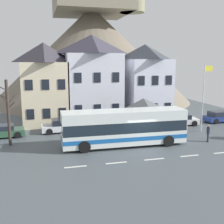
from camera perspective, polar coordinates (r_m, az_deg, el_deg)
ground_plane at (r=24.25m, az=5.91°, el=-7.38°), size 40.00×60.00×0.07m
townhouse_00 at (r=33.77m, az=-13.63°, el=5.67°), size 5.11×6.29×9.45m
townhouse_01 at (r=34.20m, az=-4.09°, el=6.82°), size 6.46×6.02×10.43m
townhouse_02 at (r=36.68m, az=6.64°, el=6.24°), size 5.23×7.05×9.43m
hilltop_castle at (r=52.67m, az=-4.03°, el=12.26°), size 35.96×35.96×26.07m
transit_bus at (r=24.35m, az=2.53°, el=-3.28°), size 10.92×2.77×3.16m
bus_shelter at (r=28.60m, az=6.45°, el=1.57°), size 3.60×3.60×3.61m
parked_car_00 at (r=29.23m, az=-21.49°, el=-3.67°), size 4.08×2.26×1.22m
parked_car_01 at (r=33.34m, az=13.89°, el=-1.54°), size 4.05×2.32×1.25m
parked_car_02 at (r=29.75m, az=-9.99°, el=-2.73°), size 4.38×2.12×1.37m
parked_car_03 at (r=31.22m, az=6.57°, el=-1.97°), size 4.60×2.09×1.41m
parked_car_04 at (r=36.59m, az=21.45°, el=-0.85°), size 4.52×2.17×1.33m
pedestrian_00 at (r=28.42m, az=11.26°, el=-3.16°), size 0.30×0.30×1.43m
pedestrian_01 at (r=27.50m, az=14.82°, el=-3.51°), size 0.37×0.35×1.63m
pedestrian_02 at (r=27.15m, az=19.11°, el=-4.12°), size 0.30×0.35×1.60m
pedestrian_03 at (r=27.60m, az=10.53°, el=-3.35°), size 0.34×0.34×1.50m
public_bench at (r=30.29m, az=3.90°, el=-2.73°), size 1.61×0.48×0.87m
flagpole at (r=30.25m, az=18.32°, el=3.59°), size 0.95×0.10×6.94m
bare_tree_01 at (r=25.75m, az=-20.55°, el=0.11°), size 1.75×1.25×5.80m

